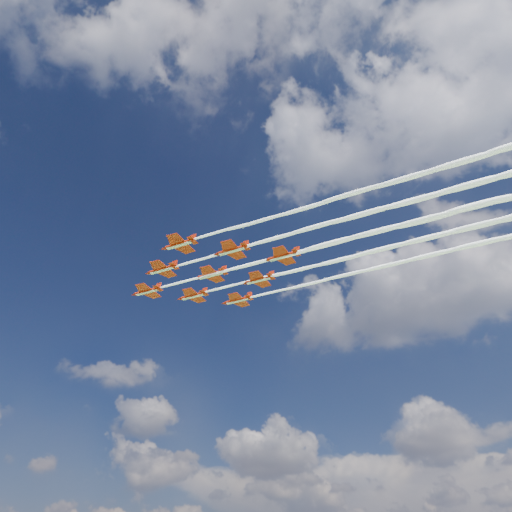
% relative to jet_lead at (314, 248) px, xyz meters
% --- Properties ---
extents(jet_lead, '(105.90, 16.54, 2.50)m').
position_rel_jet_lead_xyz_m(jet_lead, '(0.00, 0.00, 0.00)').
color(jet_lead, '#A91E09').
extents(jet_row2_port, '(105.90, 16.54, 2.50)m').
position_rel_jet_lead_xyz_m(jet_row2_port, '(11.20, -6.58, 0.00)').
color(jet_row2_port, '#A91E09').
extents(jet_row2_starb, '(105.90, 16.54, 2.50)m').
position_rel_jet_lead_xyz_m(jet_row2_starb, '(9.44, 8.92, 0.00)').
color(jet_row2_starb, '#A91E09').
extents(jet_row3_port, '(105.90, 16.54, 2.50)m').
position_rel_jet_lead_xyz_m(jet_row3_port, '(22.40, -13.16, 0.00)').
color(jet_row3_port, '#A91E09').
extents(jet_row3_centre, '(105.90, 16.54, 2.50)m').
position_rel_jet_lead_xyz_m(jet_row3_centre, '(20.64, 2.34, 0.00)').
color(jet_row3_centre, '#A91E09').
extents(jet_row3_starb, '(105.90, 16.54, 2.50)m').
position_rel_jet_lead_xyz_m(jet_row3_starb, '(18.88, 17.84, 0.00)').
color(jet_row3_starb, '#A91E09').
extents(jet_row4_port, '(105.90, 16.54, 2.50)m').
position_rel_jet_lead_xyz_m(jet_row4_port, '(31.84, -4.24, 0.00)').
color(jet_row4_port, '#A91E09').
extents(jet_row4_starb, '(105.90, 16.54, 2.50)m').
position_rel_jet_lead_xyz_m(jet_row4_starb, '(30.08, 11.26, 0.00)').
color(jet_row4_starb, '#A91E09').
extents(jet_tail, '(105.90, 16.54, 2.50)m').
position_rel_jet_lead_xyz_m(jet_tail, '(41.28, 4.68, 0.00)').
color(jet_tail, '#A91E09').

